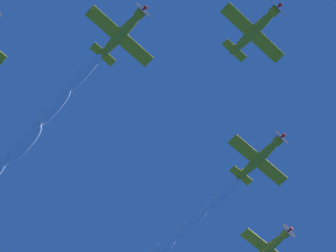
{
  "coord_description": "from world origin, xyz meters",
  "views": [
    {
      "loc": [
        -24.79,
        -10.87,
        1.69
      ],
      "look_at": [
        1.96,
        10.19,
        66.73
      ],
      "focal_mm": 74.16,
      "sensor_mm": 36.0,
      "label": 1
    }
  ],
  "objects_px": {
    "airplane_left_wingman": "(261,157)",
    "airplane_outer_left": "(270,247)",
    "airplane_lead": "(255,30)",
    "airplane_right_wingman": "(122,33)"
  },
  "relations": [
    {
      "from": "airplane_lead",
      "to": "airplane_right_wingman",
      "type": "distance_m",
      "value": 13.62
    },
    {
      "from": "airplane_lead",
      "to": "airplane_outer_left",
      "type": "xyz_separation_m",
      "value": [
        23.71,
        14.42,
        -0.19
      ]
    },
    {
      "from": "airplane_lead",
      "to": "airplane_right_wingman",
      "type": "height_order",
      "value": "airplane_lead"
    },
    {
      "from": "airplane_lead",
      "to": "airplane_outer_left",
      "type": "distance_m",
      "value": 27.75
    },
    {
      "from": "airplane_lead",
      "to": "airplane_outer_left",
      "type": "relative_size",
      "value": 1.0
    },
    {
      "from": "airplane_outer_left",
      "to": "airplane_lead",
      "type": "bearing_deg",
      "value": -148.69
    },
    {
      "from": "airplane_left_wingman",
      "to": "airplane_right_wingman",
      "type": "bearing_deg",
      "value": 171.63
    },
    {
      "from": "airplane_left_wingman",
      "to": "airplane_outer_left",
      "type": "distance_m",
      "value": 13.89
    },
    {
      "from": "airplane_left_wingman",
      "to": "airplane_right_wingman",
      "type": "xyz_separation_m",
      "value": [
        -20.09,
        2.95,
        1.01
      ]
    },
    {
      "from": "airplane_left_wingman",
      "to": "airplane_outer_left",
      "type": "bearing_deg",
      "value": 29.16
    }
  ]
}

